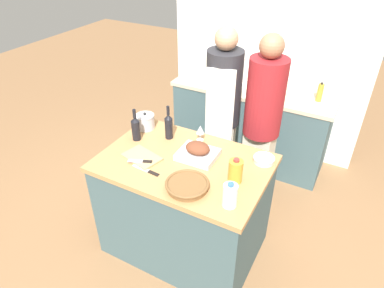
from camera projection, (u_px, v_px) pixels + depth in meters
ground_plane at (185, 243)px, 3.06m from camera, size 12.00×12.00×0.00m
kitchen_island at (185, 206)px, 2.81m from camera, size 1.26×0.86×0.91m
back_counter at (250, 123)px, 3.94m from camera, size 1.76×0.60×0.90m
back_wall at (269, 44)px, 3.74m from camera, size 2.26×0.10×2.55m
roasting_pan at (198, 152)px, 2.57m from camera, size 0.30×0.26×0.13m
wicker_basket at (187, 185)px, 2.28m from camera, size 0.30×0.30×0.05m
cutting_board at (142, 157)px, 2.58m from camera, size 0.32×0.25×0.02m
stock_pot at (145, 121)px, 2.92m from camera, size 0.16×0.16×0.15m
mixing_bowl at (264, 159)px, 2.53m from camera, size 0.16×0.16×0.05m
juice_jug at (236, 171)px, 2.32m from camera, size 0.10×0.10×0.18m
milk_jug at (230, 195)px, 2.12m from camera, size 0.09×0.09×0.18m
wine_bottle_green at (136, 128)px, 2.75m from camera, size 0.07×0.07×0.27m
wine_bottle_dark at (169, 126)px, 2.76m from camera, size 0.06×0.06×0.29m
wine_glass_left at (200, 130)px, 2.74m from camera, size 0.07×0.07×0.14m
knife_chef at (147, 170)px, 2.46m from camera, size 0.23×0.05×0.01m
knife_paring at (141, 161)px, 2.52m from camera, size 0.18×0.10×0.01m
stand_mixer at (238, 74)px, 3.66m from camera, size 0.18×0.14×0.33m
condiment_bottle_tall at (229, 71)px, 3.89m from camera, size 0.07×0.07×0.16m
condiment_bottle_short at (320, 92)px, 3.38m from camera, size 0.06×0.06×0.20m
person_cook_aproned at (222, 110)px, 3.15m from camera, size 0.32×0.34×1.71m
person_cook_guest at (262, 120)px, 3.00m from camera, size 0.33×0.33×1.71m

